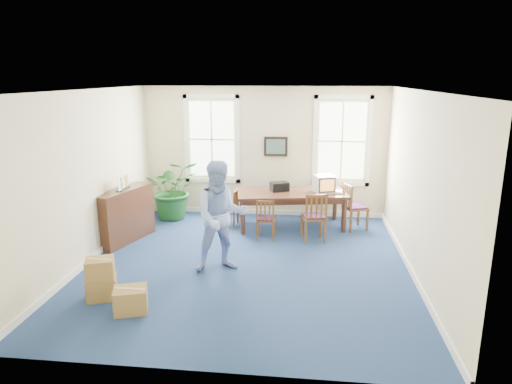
# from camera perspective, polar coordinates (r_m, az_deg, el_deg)

# --- Properties ---
(floor) EXTENTS (6.50, 6.50, 0.00)m
(floor) POSITION_cam_1_polar(r_m,az_deg,el_deg) (8.69, -1.11, -8.98)
(floor) COLOR navy
(floor) RESTS_ON ground
(ceiling) EXTENTS (6.50, 6.50, 0.00)m
(ceiling) POSITION_cam_1_polar(r_m,az_deg,el_deg) (7.98, -1.22, 12.62)
(ceiling) COLOR white
(ceiling) RESTS_ON ground
(wall_back) EXTENTS (6.50, 0.00, 6.50)m
(wall_back) POSITION_cam_1_polar(r_m,az_deg,el_deg) (11.36, 0.98, 5.02)
(wall_back) COLOR beige
(wall_back) RESTS_ON ground
(wall_front) EXTENTS (6.50, 0.00, 6.50)m
(wall_front) POSITION_cam_1_polar(r_m,az_deg,el_deg) (5.12, -5.94, -6.81)
(wall_front) COLOR beige
(wall_front) RESTS_ON ground
(wall_left) EXTENTS (0.00, 6.50, 6.50)m
(wall_left) POSITION_cam_1_polar(r_m,az_deg,el_deg) (9.08, -20.30, 1.75)
(wall_left) COLOR beige
(wall_left) RESTS_ON ground
(wall_right) EXTENTS (0.00, 6.50, 6.50)m
(wall_right) POSITION_cam_1_polar(r_m,az_deg,el_deg) (8.35, 19.70, 0.77)
(wall_right) COLOR beige
(wall_right) RESTS_ON ground
(baseboard_back) EXTENTS (6.00, 0.04, 0.12)m
(baseboard_back) POSITION_cam_1_polar(r_m,az_deg,el_deg) (11.68, 0.94, -2.48)
(baseboard_back) COLOR white
(baseboard_back) RESTS_ON ground
(baseboard_left) EXTENTS (0.04, 6.50, 0.12)m
(baseboard_left) POSITION_cam_1_polar(r_m,az_deg,el_deg) (9.50, -19.33, -7.36)
(baseboard_left) COLOR white
(baseboard_left) RESTS_ON ground
(baseboard_right) EXTENTS (0.04, 6.50, 0.12)m
(baseboard_right) POSITION_cam_1_polar(r_m,az_deg,el_deg) (8.81, 18.66, -9.00)
(baseboard_right) COLOR white
(baseboard_right) RESTS_ON ground
(window_left) EXTENTS (1.40, 0.12, 2.20)m
(window_left) POSITION_cam_1_polar(r_m,az_deg,el_deg) (11.49, -5.53, 6.58)
(window_left) COLOR white
(window_left) RESTS_ON ground
(window_right) EXTENTS (1.40, 0.12, 2.20)m
(window_right) POSITION_cam_1_polar(r_m,az_deg,el_deg) (11.28, 10.69, 6.25)
(window_right) COLOR white
(window_right) RESTS_ON ground
(wall_picture) EXTENTS (0.58, 0.06, 0.48)m
(wall_picture) POSITION_cam_1_polar(r_m,az_deg,el_deg) (11.26, 2.49, 5.70)
(wall_picture) COLOR black
(wall_picture) RESTS_ON ground
(conference_table) EXTENTS (2.63, 1.53, 0.84)m
(conference_table) POSITION_cam_1_polar(r_m,az_deg,el_deg) (10.64, 4.42, -2.17)
(conference_table) COLOR #472718
(conference_table) RESTS_ON ground
(crt_tv) EXTENTS (0.56, 0.58, 0.39)m
(crt_tv) POSITION_cam_1_polar(r_m,az_deg,el_deg) (10.54, 8.47, 1.03)
(crt_tv) COLOR #B7B7BC
(crt_tv) RESTS_ON conference_table
(game_console) EXTENTS (0.20, 0.23, 0.05)m
(game_console) POSITION_cam_1_polar(r_m,az_deg,el_deg) (10.55, 10.28, 0.00)
(game_console) COLOR white
(game_console) RESTS_ON conference_table
(equipment_bag) EXTENTS (0.48, 0.41, 0.20)m
(equipment_bag) POSITION_cam_1_polar(r_m,az_deg,el_deg) (10.57, 2.96, 0.69)
(equipment_bag) COLOR black
(equipment_bag) RESTS_ON conference_table
(chair_near_left) EXTENTS (0.42, 0.42, 0.90)m
(chair_near_left) POSITION_cam_1_polar(r_m,az_deg,el_deg) (9.86, 1.29, -3.33)
(chair_near_left) COLOR brown
(chair_near_left) RESTS_ON ground
(chair_near_right) EXTENTS (0.57, 0.57, 1.07)m
(chair_near_right) POSITION_cam_1_polar(r_m,az_deg,el_deg) (9.80, 7.22, -3.02)
(chair_near_right) COLOR brown
(chair_near_right) RESTS_ON ground
(chair_end_left) EXTENTS (0.42, 0.42, 0.84)m
(chair_end_left) POSITION_cam_1_polar(r_m,az_deg,el_deg) (10.79, -3.38, -1.93)
(chair_end_left) COLOR brown
(chair_end_left) RESTS_ON ground
(chair_end_right) EXTENTS (0.63, 0.63, 1.07)m
(chair_end_right) POSITION_cam_1_polar(r_m,az_deg,el_deg) (10.67, 12.32, -1.80)
(chair_end_right) COLOR brown
(chair_end_right) RESTS_ON ground
(man) EXTENTS (1.18, 1.04, 2.01)m
(man) POSITION_cam_1_polar(r_m,az_deg,el_deg) (8.14, -4.37, -3.09)
(man) COLOR #8EA8E5
(man) RESTS_ON ground
(credenza) EXTENTS (0.85, 1.55, 1.17)m
(credenza) POSITION_cam_1_polar(r_m,az_deg,el_deg) (10.07, -16.11, -2.69)
(credenza) COLOR #472718
(credenza) RESTS_ON ground
(brochure_rack) EXTENTS (0.35, 0.65, 0.29)m
(brochure_rack) POSITION_cam_1_polar(r_m,az_deg,el_deg) (9.88, -16.28, 1.37)
(brochure_rack) COLOR #99999E
(brochure_rack) RESTS_ON credenza
(potted_plant) EXTENTS (1.67, 1.59, 1.47)m
(potted_plant) POSITION_cam_1_polar(r_m,az_deg,el_deg) (11.38, -10.31, 0.35)
(potted_plant) COLOR #19501E
(potted_plant) RESTS_ON ground
(cardboard_boxes) EXTENTS (1.57, 1.57, 0.70)m
(cardboard_boxes) POSITION_cam_1_polar(r_m,az_deg,el_deg) (7.71, -17.36, -9.97)
(cardboard_boxes) COLOR olive
(cardboard_boxes) RESTS_ON ground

